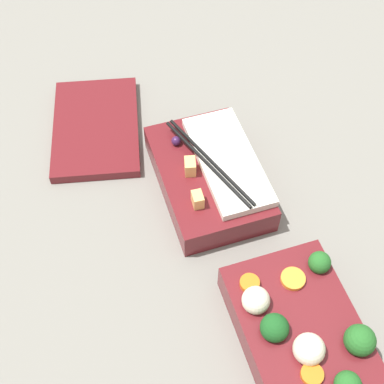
{
  "coord_description": "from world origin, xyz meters",
  "views": [
    {
      "loc": [
        -0.33,
        0.18,
        0.65
      ],
      "look_at": [
        0.09,
        0.05,
        0.04
      ],
      "focal_mm": 50.0,
      "sensor_mm": 36.0,
      "label": 1
    }
  ],
  "objects": [
    {
      "name": "bento_tray_vegetable",
      "position": [
        -0.14,
        -0.02,
        0.03
      ],
      "size": [
        0.21,
        0.14,
        0.07
      ],
      "color": "maroon",
      "rests_on": "ground_plane"
    },
    {
      "name": "ground_plane",
      "position": [
        0.0,
        0.0,
        0.0
      ],
      "size": [
        3.0,
        3.0,
        0.0
      ],
      "primitive_type": "plane",
      "color": "slate"
    },
    {
      "name": "bento_lid",
      "position": [
        0.28,
        0.15,
        0.01
      ],
      "size": [
        0.23,
        0.18,
        0.02
      ],
      "primitive_type": "cube",
      "rotation": [
        0.0,
        0.0,
        -0.22
      ],
      "color": "maroon",
      "rests_on": "ground_plane"
    },
    {
      "name": "bento_tray_rice",
      "position": [
        0.12,
        0.01,
        0.03
      ],
      "size": [
        0.21,
        0.14,
        0.07
      ],
      "color": "maroon",
      "rests_on": "ground_plane"
    }
  ]
}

